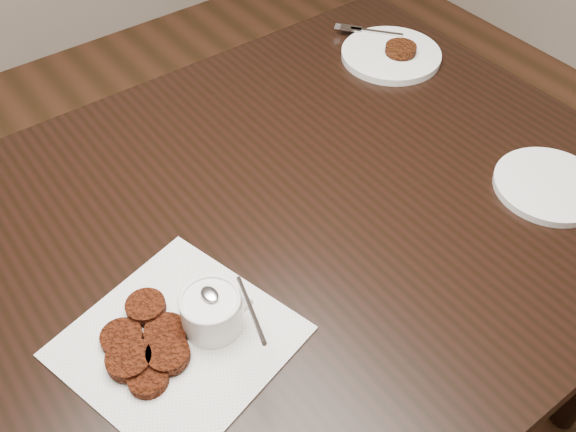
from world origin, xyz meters
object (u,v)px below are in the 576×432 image
object	(u,v)px
napkin	(178,341)
plate_with_patty	(391,52)
table	(237,370)
plate_empty	(549,186)
sauce_ramekin	(210,298)

from	to	relation	value
napkin	plate_with_patty	distance (m)	0.83
napkin	table	bearing A→B (deg)	36.33
plate_empty	sauce_ramekin	bearing A→B (deg)	170.05
sauce_ramekin	plate_with_patty	xyz separation A→B (m)	(0.69, 0.36, -0.05)
table	sauce_ramekin	xyz separation A→B (m)	(-0.09, -0.11, 0.44)
table	napkin	xyz separation A→B (m)	(-0.15, -0.11, 0.38)
plate_with_patty	napkin	bearing A→B (deg)	-154.38
plate_with_patty	plate_empty	size ratio (longest dim) A/B	1.13
napkin	sauce_ramekin	xyz separation A→B (m)	(0.06, -0.01, 0.06)
plate_empty	table	bearing A→B (deg)	157.30
napkin	sauce_ramekin	world-z (taller)	sauce_ramekin
table	plate_empty	distance (m)	0.70
table	plate_with_patty	xyz separation A→B (m)	(0.60, 0.25, 0.39)
table	napkin	bearing A→B (deg)	-143.67
napkin	plate_empty	size ratio (longest dim) A/B	1.47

